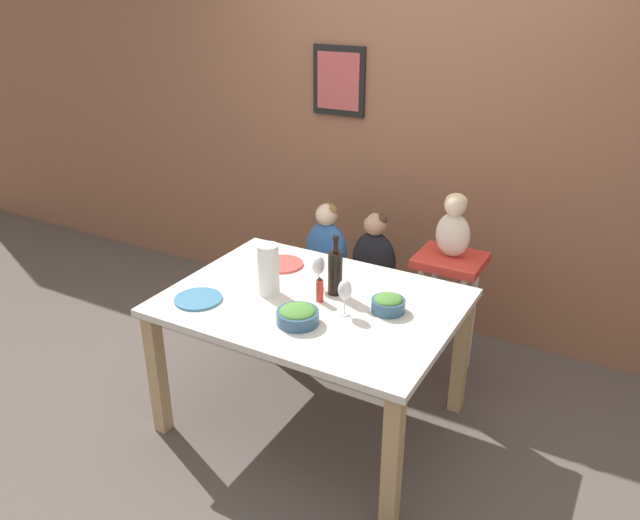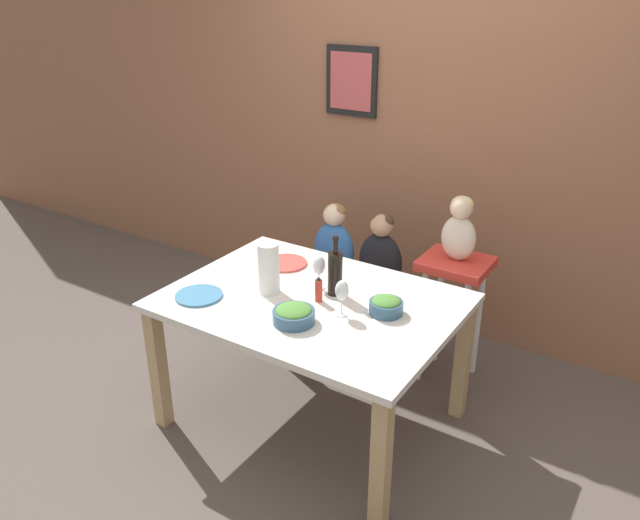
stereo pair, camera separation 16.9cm
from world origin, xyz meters
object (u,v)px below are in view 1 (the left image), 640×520
(person_child_left, at_px, (327,242))
(salad_bowl_large, at_px, (298,315))
(paper_towel_roll, at_px, (268,270))
(dinner_plate_back_left, at_px, (282,264))
(person_child_center, at_px, (374,252))
(wine_glass_near, at_px, (345,291))
(person_baby_right, at_px, (454,223))
(chair_right_highchair, at_px, (448,283))
(dinner_plate_front_left, at_px, (198,299))
(wine_glass_far, at_px, (318,266))
(salad_bowl_small, at_px, (388,303))
(wine_bottle, at_px, (335,271))
(chair_far_left, at_px, (326,286))
(chair_far_center, at_px, (372,298))

(person_child_left, xyz_separation_m, salad_bowl_large, (0.40, -1.00, 0.09))
(paper_towel_roll, distance_m, dinner_plate_back_left, 0.36)
(person_child_center, relative_size, wine_glass_near, 2.74)
(person_child_left, relative_size, person_baby_right, 1.33)
(chair_right_highchair, bearing_deg, wine_glass_near, -106.53)
(person_child_left, height_order, person_child_center, same)
(chair_right_highchair, height_order, wine_glass_near, wine_glass_near)
(dinner_plate_front_left, bearing_deg, wine_glass_far, 42.17)
(person_child_center, bearing_deg, wine_glass_near, -74.88)
(wine_glass_near, height_order, salad_bowl_small, wine_glass_near)
(person_child_left, distance_m, wine_glass_far, 0.73)
(wine_bottle, distance_m, dinner_plate_front_left, 0.68)
(person_child_center, relative_size, wine_glass_far, 2.74)
(paper_towel_roll, xyz_separation_m, dinner_plate_back_left, (-0.13, 0.32, -0.13))
(paper_towel_roll, height_order, dinner_plate_front_left, paper_towel_roll)
(dinner_plate_front_left, bearing_deg, wine_glass_near, 18.53)
(wine_bottle, bearing_deg, person_baby_right, 59.95)
(wine_bottle, xyz_separation_m, wine_glass_near, (0.14, -0.16, 0.00))
(chair_far_left, bearing_deg, person_baby_right, 0.08)
(salad_bowl_large, bearing_deg, salad_bowl_small, 44.04)
(wine_glass_near, relative_size, wine_glass_far, 1.00)
(person_child_left, height_order, salad_bowl_large, person_child_left)
(person_baby_right, bearing_deg, salad_bowl_large, -111.26)
(salad_bowl_small, bearing_deg, wine_bottle, 172.71)
(chair_far_left, xyz_separation_m, dinner_plate_back_left, (-0.00, -0.50, 0.35))
(paper_towel_roll, bearing_deg, person_child_left, 98.49)
(salad_bowl_large, bearing_deg, dinner_plate_front_left, -174.79)
(wine_glass_near, relative_size, dinner_plate_front_left, 0.75)
(chair_right_highchair, distance_m, dinner_plate_back_left, 0.95)
(chair_far_left, relative_size, wine_glass_near, 2.53)
(chair_far_left, bearing_deg, paper_towel_roll, -81.51)
(dinner_plate_back_left, bearing_deg, person_child_center, 56.89)
(person_baby_right, xyz_separation_m, dinner_plate_back_left, (-0.79, -0.50, -0.22))
(chair_far_center, xyz_separation_m, person_child_left, (-0.32, 0.00, 0.30))
(dinner_plate_front_left, bearing_deg, person_child_center, 66.10)
(wine_glass_near, height_order, wine_glass_far, same)
(dinner_plate_back_left, bearing_deg, dinner_plate_front_left, -104.09)
(wine_glass_far, relative_size, dinner_plate_back_left, 0.75)
(chair_far_center, bearing_deg, person_child_left, 179.87)
(person_child_center, bearing_deg, chair_far_left, -179.87)
(chair_far_left, relative_size, person_child_left, 0.92)
(person_child_left, relative_size, person_child_center, 1.00)
(wine_glass_near, bearing_deg, paper_towel_roll, -179.96)
(person_child_center, relative_size, salad_bowl_small, 3.01)
(wine_glass_near, bearing_deg, chair_far_left, 123.65)
(chair_far_left, height_order, wine_bottle, wine_bottle)
(dinner_plate_back_left, bearing_deg, chair_far_center, 56.85)
(wine_bottle, bearing_deg, person_child_center, 97.33)
(wine_bottle, xyz_separation_m, paper_towel_roll, (-0.29, -0.16, 0.01))
(person_child_left, relative_size, wine_bottle, 1.55)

